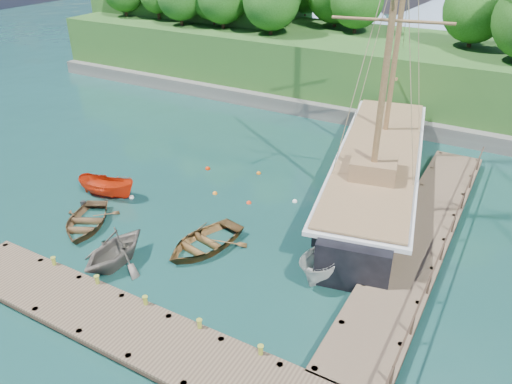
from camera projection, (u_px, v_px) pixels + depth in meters
ground at (180, 246)px, 27.78m from camera, size 160.00×160.00×0.00m
dock_near at (125, 326)px, 21.76m from camera, size 20.00×3.20×1.10m
dock_east at (420, 235)px, 27.94m from camera, size 3.20×24.00×1.10m
bollard_0 at (57, 274)px, 25.62m from camera, size 0.26×0.26×0.45m
bollard_1 at (100, 293)px, 24.33m from camera, size 0.26×0.26×0.45m
bollard_2 at (147, 314)px, 23.03m from camera, size 0.26×0.26×0.45m
bollard_3 at (201, 338)px, 21.74m from camera, size 0.26×0.26×0.45m
bollard_4 at (261, 364)px, 20.44m from camera, size 0.26×0.26×0.45m
rowboat_0 at (86, 227)px, 29.55m from camera, size 5.02×5.57×0.95m
rowboat_1 at (116, 264)px, 26.36m from camera, size 3.70×4.26×2.20m
rowboat_2 at (204, 248)px, 27.64m from camera, size 4.53×5.60×1.02m
motorboat_orange at (109, 196)px, 32.75m from camera, size 4.26×2.25×1.56m
cabin_boat_white at (329, 272)px, 25.73m from camera, size 2.46×5.09×1.89m
schooner at (376, 173)px, 33.07m from camera, size 9.24×28.33×21.11m
mooring_buoy_0 at (132, 198)px, 32.56m from camera, size 0.33×0.33×0.33m
mooring_buoy_1 at (215, 194)px, 33.02m from camera, size 0.32×0.32×0.32m
mooring_buoy_2 at (249, 203)px, 31.94m from camera, size 0.33×0.33×0.33m
mooring_buoy_3 at (295, 202)px, 32.10m from camera, size 0.32×0.32×0.32m
mooring_buoy_4 at (208, 169)px, 36.26m from camera, size 0.36×0.36×0.36m
mooring_buoy_5 at (259, 174)px, 35.62m from camera, size 0.32×0.32×0.32m
headland at (256, 27)px, 54.54m from camera, size 51.00×19.31×12.90m
distant_ridge at (475, 3)px, 77.12m from camera, size 117.00×40.00×10.00m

